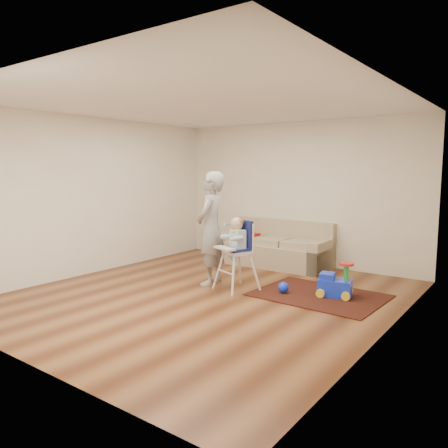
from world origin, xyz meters
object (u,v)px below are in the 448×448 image
Objects in this scene: high_chair at (237,255)px; adult at (211,229)px; side_table at (233,247)px; ride_on_toy at (335,279)px; toy_ball at (283,287)px; sofa at (273,244)px.

high_chair is 0.63× the size of adult.
high_chair is 0.62m from adult.
side_table is 2.17m from adult.
ride_on_toy is at bearing -26.75° from side_table.
ride_on_toy is at bearing 41.37° from high_chair.
side_table is 3.08m from ride_on_toy.
side_table is 2.68m from toy_ball.
ride_on_toy is 1.47m from high_chair.
sofa is at bearing -5.57° from side_table.
adult is (0.89, -1.87, 0.65)m from side_table.
ride_on_toy is at bearing 23.17° from toy_ball.
adult is at bearing -170.79° from toy_ball.
side_table is 0.42× the size of high_chair.
ride_on_toy is at bearing 89.73° from adult.
high_chair is (-0.68, -0.23, 0.44)m from toy_ball.
sofa is at bearing 130.88° from ride_on_toy.
adult is at bearing -178.31° from ride_on_toy.
adult reaches higher than ride_on_toy.
sofa reaches higher than ride_on_toy.
toy_ball is at bearing 84.46° from adult.
ride_on_toy is 0.28× the size of adult.
toy_ball is (-0.67, -0.29, -0.17)m from ride_on_toy.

